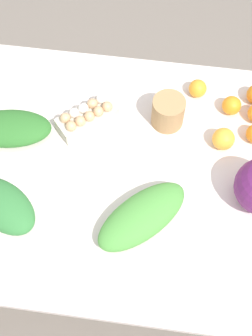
{
  "coord_description": "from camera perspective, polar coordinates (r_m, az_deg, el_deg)",
  "views": [
    {
      "loc": [
        0.1,
        -0.76,
        2.18
      ],
      "look_at": [
        0.0,
        0.0,
        0.75
      ],
      "focal_mm": 50.0,
      "sensor_mm": 36.0,
      "label": 1
    }
  ],
  "objects": [
    {
      "name": "orange_5",
      "position": [
        1.81,
        8.73,
        9.57
      ],
      "size": [
        0.07,
        0.07,
        0.07
      ],
      "primitive_type": "sphere",
      "color": "orange",
      "rests_on": "dining_table"
    },
    {
      "name": "greens_bunch_beet_tops",
      "position": [
        1.58,
        -14.72,
        -4.49
      ],
      "size": [
        0.3,
        0.27,
        0.09
      ],
      "primitive_type": "ellipsoid",
      "rotation": [
        0.0,
        0.0,
        2.56
      ],
      "color": "#337538",
      "rests_on": "dining_table"
    },
    {
      "name": "greens_bunch_kale",
      "position": [
        1.52,
        1.97,
        -5.89
      ],
      "size": [
        0.34,
        0.35,
        0.09
      ],
      "primitive_type": "ellipsoid",
      "rotation": [
        0.0,
        0.0,
        0.8
      ],
      "color": "#4C933D",
      "rests_on": "dining_table"
    },
    {
      "name": "orange_1",
      "position": [
        1.79,
        12.74,
        7.45
      ],
      "size": [
        0.07,
        0.07,
        0.07
      ],
      "primitive_type": "sphere",
      "color": "orange",
      "rests_on": "dining_table"
    },
    {
      "name": "paper_bag",
      "position": [
        1.7,
        5.15,
        6.83
      ],
      "size": [
        0.12,
        0.12,
        0.12
      ],
      "primitive_type": "cylinder",
      "color": "#A87F51",
      "rests_on": "dining_table"
    },
    {
      "name": "ground_plane",
      "position": [
        2.31,
        -0.0,
        -8.79
      ],
      "size": [
        8.0,
        8.0,
        0.0
      ],
      "primitive_type": "plane",
      "color": "#70665B"
    },
    {
      "name": "orange_4",
      "position": [
        1.69,
        11.79,
        3.49
      ],
      "size": [
        0.08,
        0.08,
        0.08
      ],
      "primitive_type": "sphere",
      "color": "#F9A833",
      "rests_on": "dining_table"
    },
    {
      "name": "greens_bunch_chard",
      "position": [
        1.73,
        -14.05,
        4.7
      ],
      "size": [
        0.32,
        0.2,
        0.08
      ],
      "primitive_type": "ellipsoid",
      "rotation": [
        0.0,
        0.0,
        0.14
      ],
      "color": "#2D6B28",
      "rests_on": "dining_table"
    },
    {
      "name": "dining_table",
      "position": [
        1.72,
        -0.0,
        -1.7
      ],
      "size": [
        1.32,
        1.02,
        0.73
      ],
      "color": "silver",
      "rests_on": "ground_plane"
    },
    {
      "name": "egg_carton",
      "position": [
        1.71,
        -4.78,
        6.26
      ],
      "size": [
        0.23,
        0.22,
        0.09
      ],
      "rotation": [
        0.0,
        0.0,
        0.72
      ],
      "color": "beige",
      "rests_on": "dining_table"
    }
  ]
}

